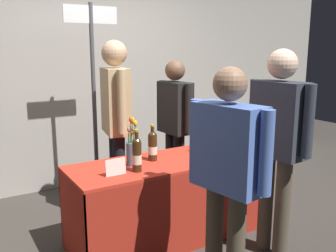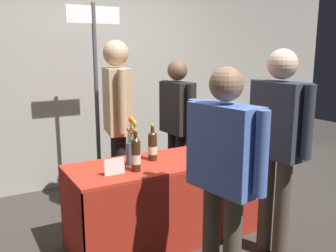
{
  "view_description": "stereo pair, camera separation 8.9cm",
  "coord_description": "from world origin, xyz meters",
  "px_view_note": "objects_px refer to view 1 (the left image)",
  "views": [
    {
      "loc": [
        -1.6,
        -2.63,
        1.66
      ],
      "look_at": [
        0.0,
        0.0,
        1.02
      ],
      "focal_mm": 39.74,
      "sensor_mm": 36.0,
      "label": 1
    },
    {
      "loc": [
        -1.52,
        -2.67,
        1.66
      ],
      "look_at": [
        0.0,
        0.0,
        1.02
      ],
      "focal_mm": 39.74,
      "sensor_mm": 36.0,
      "label": 2
    }
  ],
  "objects_px": {
    "tasting_table": "(168,185)",
    "booth_signpost": "(93,83)",
    "wine_glass_near_vendor": "(229,139)",
    "featured_wine_bottle": "(217,134)",
    "flower_vase": "(131,149)",
    "taster_foreground_right": "(278,135)",
    "display_bottle_0": "(137,154)",
    "vendor_presenter": "(116,114)"
  },
  "relations": [
    {
      "from": "tasting_table",
      "to": "flower_vase",
      "type": "distance_m",
      "value": 0.5
    },
    {
      "from": "display_bottle_0",
      "to": "booth_signpost",
      "type": "bearing_deg",
      "value": 84.69
    },
    {
      "from": "featured_wine_bottle",
      "to": "display_bottle_0",
      "type": "height_order",
      "value": "featured_wine_bottle"
    },
    {
      "from": "wine_glass_near_vendor",
      "to": "vendor_presenter",
      "type": "distance_m",
      "value": 1.11
    },
    {
      "from": "tasting_table",
      "to": "wine_glass_near_vendor",
      "type": "relative_size",
      "value": 12.24
    },
    {
      "from": "wine_glass_near_vendor",
      "to": "featured_wine_bottle",
      "type": "bearing_deg",
      "value": 151.94
    },
    {
      "from": "flower_vase",
      "to": "wine_glass_near_vendor",
      "type": "bearing_deg",
      "value": -0.6
    },
    {
      "from": "booth_signpost",
      "to": "taster_foreground_right",
      "type": "bearing_deg",
      "value": -63.87
    },
    {
      "from": "tasting_table",
      "to": "taster_foreground_right",
      "type": "xyz_separation_m",
      "value": [
        0.6,
        -0.66,
        0.5
      ]
    },
    {
      "from": "display_bottle_0",
      "to": "taster_foreground_right",
      "type": "distance_m",
      "value": 1.11
    },
    {
      "from": "tasting_table",
      "to": "taster_foreground_right",
      "type": "relative_size",
      "value": 1.03
    },
    {
      "from": "featured_wine_bottle",
      "to": "taster_foreground_right",
      "type": "xyz_separation_m",
      "value": [
        0.02,
        -0.73,
        0.14
      ]
    },
    {
      "from": "wine_glass_near_vendor",
      "to": "taster_foreground_right",
      "type": "distance_m",
      "value": 0.71
    },
    {
      "from": "vendor_presenter",
      "to": "tasting_table",
      "type": "bearing_deg",
      "value": 30.29
    },
    {
      "from": "tasting_table",
      "to": "display_bottle_0",
      "type": "relative_size",
      "value": 5.14
    },
    {
      "from": "vendor_presenter",
      "to": "booth_signpost",
      "type": "height_order",
      "value": "booth_signpost"
    },
    {
      "from": "featured_wine_bottle",
      "to": "flower_vase",
      "type": "height_order",
      "value": "flower_vase"
    },
    {
      "from": "wine_glass_near_vendor",
      "to": "booth_signpost",
      "type": "bearing_deg",
      "value": 131.55
    },
    {
      "from": "tasting_table",
      "to": "featured_wine_bottle",
      "type": "height_order",
      "value": "featured_wine_bottle"
    },
    {
      "from": "display_bottle_0",
      "to": "taster_foreground_right",
      "type": "xyz_separation_m",
      "value": [
        0.97,
        -0.53,
        0.14
      ]
    },
    {
      "from": "display_bottle_0",
      "to": "taster_foreground_right",
      "type": "height_order",
      "value": "taster_foreground_right"
    },
    {
      "from": "vendor_presenter",
      "to": "booth_signpost",
      "type": "distance_m",
      "value": 0.54
    },
    {
      "from": "wine_glass_near_vendor",
      "to": "booth_signpost",
      "type": "relative_size",
      "value": 0.07
    },
    {
      "from": "featured_wine_bottle",
      "to": "wine_glass_near_vendor",
      "type": "relative_size",
      "value": 2.44
    },
    {
      "from": "display_bottle_0",
      "to": "vendor_presenter",
      "type": "height_order",
      "value": "vendor_presenter"
    },
    {
      "from": "featured_wine_bottle",
      "to": "flower_vase",
      "type": "xyz_separation_m",
      "value": [
        -0.92,
        -0.04,
        -0.0
      ]
    },
    {
      "from": "featured_wine_bottle",
      "to": "booth_signpost",
      "type": "distance_m",
      "value": 1.39
    },
    {
      "from": "tasting_table",
      "to": "taster_foreground_right",
      "type": "distance_m",
      "value": 1.03
    },
    {
      "from": "flower_vase",
      "to": "vendor_presenter",
      "type": "distance_m",
      "value": 0.63
    },
    {
      "from": "tasting_table",
      "to": "flower_vase",
      "type": "bearing_deg",
      "value": 175.91
    },
    {
      "from": "tasting_table",
      "to": "booth_signpost",
      "type": "bearing_deg",
      "value": 103.14
    },
    {
      "from": "wine_glass_near_vendor",
      "to": "booth_signpost",
      "type": "xyz_separation_m",
      "value": [
        -0.94,
        1.06,
        0.5
      ]
    },
    {
      "from": "featured_wine_bottle",
      "to": "vendor_presenter",
      "type": "relative_size",
      "value": 0.2
    },
    {
      "from": "wine_glass_near_vendor",
      "to": "taster_foreground_right",
      "type": "xyz_separation_m",
      "value": [
        -0.09,
        -0.68,
        0.18
      ]
    },
    {
      "from": "tasting_table",
      "to": "featured_wine_bottle",
      "type": "relative_size",
      "value": 5.02
    },
    {
      "from": "tasting_table",
      "to": "flower_vase",
      "type": "xyz_separation_m",
      "value": [
        -0.34,
        0.02,
        0.37
      ]
    },
    {
      "from": "booth_signpost",
      "to": "vendor_presenter",
      "type": "bearing_deg",
      "value": -84.88
    },
    {
      "from": "booth_signpost",
      "to": "wine_glass_near_vendor",
      "type": "bearing_deg",
      "value": -48.45
    },
    {
      "from": "tasting_table",
      "to": "vendor_presenter",
      "type": "height_order",
      "value": "vendor_presenter"
    },
    {
      "from": "booth_signpost",
      "to": "flower_vase",
      "type": "bearing_deg",
      "value": -94.53
    },
    {
      "from": "flower_vase",
      "to": "taster_foreground_right",
      "type": "bearing_deg",
      "value": -36.26
    },
    {
      "from": "flower_vase",
      "to": "tasting_table",
      "type": "bearing_deg",
      "value": -4.09
    }
  ]
}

